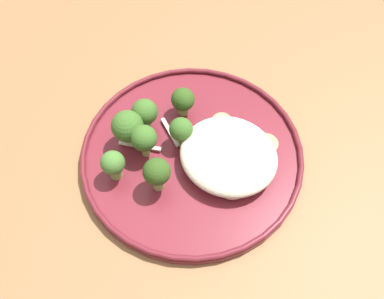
# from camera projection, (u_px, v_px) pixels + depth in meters

# --- Properties ---
(ground) EXTENTS (6.00, 6.00, 0.00)m
(ground) POSITION_uv_depth(u_px,v_px,m) (203.00, 285.00, 1.22)
(ground) COLOR #2D2B28
(wooden_dining_table) EXTENTS (1.40, 1.00, 0.74)m
(wooden_dining_table) POSITION_uv_depth(u_px,v_px,m) (212.00, 170.00, 0.66)
(wooden_dining_table) COLOR brown
(wooden_dining_table) RESTS_ON ground
(dinner_plate) EXTENTS (0.29, 0.29, 0.02)m
(dinner_plate) POSITION_uv_depth(u_px,v_px,m) (192.00, 154.00, 0.57)
(dinner_plate) COLOR maroon
(dinner_plate) RESTS_ON wooden_dining_table
(noodle_bed) EXTENTS (0.12, 0.12, 0.04)m
(noodle_bed) POSITION_uv_depth(u_px,v_px,m) (229.00, 155.00, 0.54)
(noodle_bed) COLOR beige
(noodle_bed) RESTS_ON dinner_plate
(seared_scallop_left_edge) EXTENTS (0.03, 0.03, 0.01)m
(seared_scallop_left_edge) POSITION_uv_depth(u_px,v_px,m) (219.00, 121.00, 0.58)
(seared_scallop_left_edge) COLOR #E5C689
(seared_scallop_left_edge) RESTS_ON dinner_plate
(seared_scallop_right_edge) EXTENTS (0.03, 0.03, 0.02)m
(seared_scallop_right_edge) POSITION_uv_depth(u_px,v_px,m) (234.00, 162.00, 0.55)
(seared_scallop_right_edge) COLOR #DBB77A
(seared_scallop_right_edge) RESTS_ON dinner_plate
(seared_scallop_tilted_round) EXTENTS (0.03, 0.03, 0.01)m
(seared_scallop_tilted_round) POSITION_uv_depth(u_px,v_px,m) (218.00, 170.00, 0.54)
(seared_scallop_tilted_round) COLOR #DBB77A
(seared_scallop_tilted_round) RESTS_ON dinner_plate
(seared_scallop_tiny_bay) EXTENTS (0.04, 0.04, 0.01)m
(seared_scallop_tiny_bay) POSITION_uv_depth(u_px,v_px,m) (232.00, 185.00, 0.53)
(seared_scallop_tiny_bay) COLOR #E5C689
(seared_scallop_tiny_bay) RESTS_ON dinner_plate
(seared_scallop_center_golden) EXTENTS (0.03, 0.03, 0.02)m
(seared_scallop_center_golden) POSITION_uv_depth(u_px,v_px,m) (266.00, 146.00, 0.56)
(seared_scallop_center_golden) COLOR #E5C689
(seared_scallop_center_golden) RESTS_ON dinner_plate
(broccoli_floret_beside_noodles) EXTENTS (0.03, 0.03, 0.05)m
(broccoli_floret_beside_noodles) POSITION_uv_depth(u_px,v_px,m) (144.00, 139.00, 0.54)
(broccoli_floret_beside_noodles) COLOR #7A994C
(broccoli_floret_beside_noodles) RESTS_ON dinner_plate
(broccoli_floret_tall_stalk) EXTENTS (0.03, 0.03, 0.05)m
(broccoli_floret_tall_stalk) POSITION_uv_depth(u_px,v_px,m) (113.00, 164.00, 0.53)
(broccoli_floret_tall_stalk) COLOR #7A994C
(broccoli_floret_tall_stalk) RESTS_ON dinner_plate
(broccoli_floret_near_rim) EXTENTS (0.03, 0.03, 0.04)m
(broccoli_floret_near_rim) POSITION_uv_depth(u_px,v_px,m) (183.00, 100.00, 0.58)
(broccoli_floret_near_rim) COLOR #7A994C
(broccoli_floret_near_rim) RESTS_ON dinner_plate
(broccoli_floret_center_pile) EXTENTS (0.03, 0.03, 0.05)m
(broccoli_floret_center_pile) POSITION_uv_depth(u_px,v_px,m) (157.00, 173.00, 0.51)
(broccoli_floret_center_pile) COLOR #89A356
(broccoli_floret_center_pile) RESTS_ON dinner_plate
(broccoli_floret_rear_charred) EXTENTS (0.03, 0.03, 0.05)m
(broccoli_floret_rear_charred) POSITION_uv_depth(u_px,v_px,m) (181.00, 130.00, 0.55)
(broccoli_floret_rear_charred) COLOR #7A994C
(broccoli_floret_rear_charred) RESTS_ON dinner_plate
(broccoli_floret_left_leaning) EXTENTS (0.03, 0.03, 0.05)m
(broccoli_floret_left_leaning) POSITION_uv_depth(u_px,v_px,m) (145.00, 113.00, 0.57)
(broccoli_floret_left_leaning) COLOR #7A994C
(broccoli_floret_left_leaning) RESTS_ON dinner_plate
(broccoli_floret_small_sprig) EXTENTS (0.04, 0.04, 0.06)m
(broccoli_floret_small_sprig) POSITION_uv_depth(u_px,v_px,m) (127.00, 127.00, 0.55)
(broccoli_floret_small_sprig) COLOR #89A356
(broccoli_floret_small_sprig) RESTS_ON dinner_plate
(onion_sliver_pale_crescent) EXTENTS (0.06, 0.02, 0.00)m
(onion_sliver_pale_crescent) POSITION_uv_depth(u_px,v_px,m) (140.00, 146.00, 0.57)
(onion_sliver_pale_crescent) COLOR silver
(onion_sliver_pale_crescent) RESTS_ON dinner_plate
(onion_sliver_short_strip) EXTENTS (0.04, 0.03, 0.00)m
(onion_sliver_short_strip) POSITION_uv_depth(u_px,v_px,m) (170.00, 132.00, 0.58)
(onion_sliver_short_strip) COLOR silver
(onion_sliver_short_strip) RESTS_ON dinner_plate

